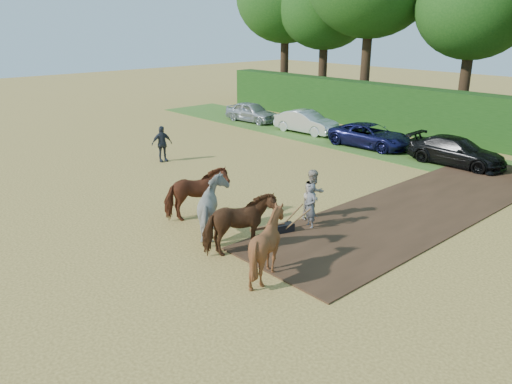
{
  "coord_description": "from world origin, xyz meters",
  "views": [
    {
      "loc": [
        10.89,
        -10.43,
        6.97
      ],
      "look_at": [
        -1.21,
        0.41,
        1.4
      ],
      "focal_mm": 35.0,
      "sensor_mm": 36.0,
      "label": 1
    }
  ],
  "objects_px": {
    "plough_team": "(230,216)",
    "parked_cars": "(450,150)",
    "spectator_far": "(162,144)",
    "spectator_near": "(314,195)"
  },
  "relations": [
    {
      "from": "spectator_near",
      "to": "parked_cars",
      "type": "distance_m",
      "value": 11.08
    },
    {
      "from": "spectator_near",
      "to": "spectator_far",
      "type": "height_order",
      "value": "spectator_near"
    },
    {
      "from": "plough_team",
      "to": "parked_cars",
      "type": "bearing_deg",
      "value": 90.55
    },
    {
      "from": "spectator_near",
      "to": "spectator_far",
      "type": "xyz_separation_m",
      "value": [
        -10.67,
        0.15,
        -0.01
      ]
    },
    {
      "from": "spectator_near",
      "to": "plough_team",
      "type": "xyz_separation_m",
      "value": [
        -0.36,
        -3.67,
        0.02
      ]
    },
    {
      "from": "spectator_far",
      "to": "plough_team",
      "type": "distance_m",
      "value": 11.0
    },
    {
      "from": "parked_cars",
      "to": "plough_team",
      "type": "bearing_deg",
      "value": -89.45
    },
    {
      "from": "spectator_far",
      "to": "parked_cars",
      "type": "xyz_separation_m",
      "value": [
        10.18,
        10.91,
        -0.26
      ]
    },
    {
      "from": "spectator_near",
      "to": "plough_team",
      "type": "bearing_deg",
      "value": -179.15
    },
    {
      "from": "spectator_near",
      "to": "parked_cars",
      "type": "height_order",
      "value": "spectator_near"
    }
  ]
}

